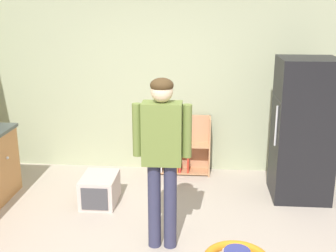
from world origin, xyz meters
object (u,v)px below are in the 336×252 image
object	(u,v)px
refrigerator	(303,130)
bookshelf	(179,148)
pet_carrier	(100,190)
standing_person	(162,148)

from	to	relation	value
refrigerator	bookshelf	bearing A→B (deg)	157.06
bookshelf	pet_carrier	size ratio (longest dim) A/B	1.54
bookshelf	pet_carrier	distance (m)	1.45
standing_person	pet_carrier	bearing A→B (deg)	133.36
standing_person	refrigerator	bearing A→B (deg)	39.31
standing_person	pet_carrier	distance (m)	1.54
bookshelf	pet_carrier	bearing A→B (deg)	-130.22
bookshelf	pet_carrier	xyz separation A→B (m)	(-0.93, -1.09, -0.19)
bookshelf	standing_person	bearing A→B (deg)	-91.69
refrigerator	pet_carrier	distance (m)	2.64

